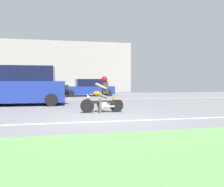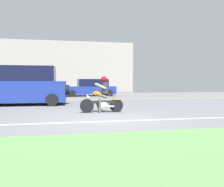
# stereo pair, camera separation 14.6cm
# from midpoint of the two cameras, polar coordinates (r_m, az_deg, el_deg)

# --- Properties ---
(ground) EXTENTS (56.00, 30.00, 0.04)m
(ground) POSITION_cam_midpoint_polar(r_m,az_deg,el_deg) (10.55, -4.52, -3.96)
(ground) COLOR slate
(grass_median) EXTENTS (56.00, 3.80, 0.06)m
(grass_median) POSITION_cam_midpoint_polar(r_m,az_deg,el_deg) (3.72, 8.62, -16.07)
(grass_median) COLOR #5B8C4C
(grass_median) RESTS_ON ground
(lane_line_near) EXTENTS (50.40, 0.12, 0.01)m
(lane_line_near) POSITION_cam_midpoint_polar(r_m,az_deg,el_deg) (7.23, -1.43, -6.92)
(lane_line_near) COLOR silver
(lane_line_near) RESTS_ON ground
(lane_line_far) EXTENTS (50.40, 0.12, 0.01)m
(lane_line_far) POSITION_cam_midpoint_polar(r_m,az_deg,el_deg) (16.26, -6.84, -1.48)
(lane_line_far) COLOR yellow
(lane_line_far) RESTS_ON ground
(motorcyclist) EXTENTS (1.76, 0.57, 1.47)m
(motorcyclist) POSITION_cam_midpoint_polar(r_m,az_deg,el_deg) (9.30, -2.02, -0.91)
(motorcyclist) COLOR black
(motorcyclist) RESTS_ON ground
(suv_nearby) EXTENTS (4.95, 2.25, 2.07)m
(suv_nearby) POSITION_cam_midpoint_polar(r_m,az_deg,el_deg) (13.29, -21.15, 1.68)
(suv_nearby) COLOR navy
(suv_nearby) RESTS_ON ground
(parked_car_1) EXTENTS (4.06, 2.18, 1.68)m
(parked_car_1) POSITION_cam_midpoint_polar(r_m,az_deg,el_deg) (20.64, -20.34, 1.43)
(parked_car_1) COLOR #232328
(parked_car_1) RESTS_ON ground
(parked_car_2) EXTENTS (4.56, 2.08, 1.49)m
(parked_car_2) POSITION_cam_midpoint_polar(r_m,az_deg,el_deg) (20.38, -5.09, 1.35)
(parked_car_2) COLOR navy
(parked_car_2) RESTS_ON ground
(building_far) EXTENTS (17.76, 4.00, 5.83)m
(building_far) POSITION_cam_midpoint_polar(r_m,az_deg,el_deg) (28.48, -13.36, 6.18)
(building_far) COLOR #A8A399
(building_far) RESTS_ON ground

